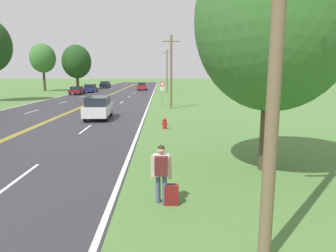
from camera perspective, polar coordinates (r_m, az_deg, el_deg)
name	(u,v)px	position (r m, az deg, el deg)	size (l,w,h in m)	color
hitchhiker_person	(161,169)	(8.06, -1.30, -8.13)	(0.56, 0.41, 1.65)	#475175
suitcase	(171,195)	(8.29, 0.64, -12.99)	(0.40, 0.20, 0.61)	maroon
fire_hydrant	(165,123)	(19.18, -0.65, 0.52)	(0.42, 0.26, 0.70)	red
traffic_sign	(162,87)	(32.94, -1.12, 7.44)	(0.60, 0.10, 2.70)	gray
utility_pole_midground	(171,71)	(30.25, 0.60, 10.44)	(1.80, 0.24, 7.20)	brown
utility_pole_far	(167,70)	(55.36, -0.21, 10.53)	(1.80, 0.24, 7.75)	brown
tree_left_verge	(77,62)	(67.48, -17.01, 11.64)	(6.06, 6.06, 9.45)	#473828
tree_mid_treeline	(43,58)	(65.60, -22.76, 11.82)	(4.96, 4.96, 9.35)	#473828
tree_far_back	(274,20)	(11.40, 19.58, 18.50)	(5.46, 5.46, 8.46)	#473828
car_white_van_approaching	(98,107)	(24.09, -13.13, 3.53)	(1.97, 4.51, 1.72)	black
car_maroon_sedan_mid_near	(77,90)	(52.90, -16.97, 6.55)	(1.87, 3.92, 1.37)	black
car_dark_blue_sedan_mid_far	(90,88)	(58.09, -14.57, 6.98)	(1.95, 4.45, 1.53)	black
car_red_sedan_receding	(142,86)	(64.13, -4.92, 7.58)	(1.88, 4.31, 1.65)	black
car_black_van_distant	(105,84)	(76.13, -11.88, 7.80)	(2.04, 4.68, 1.62)	black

